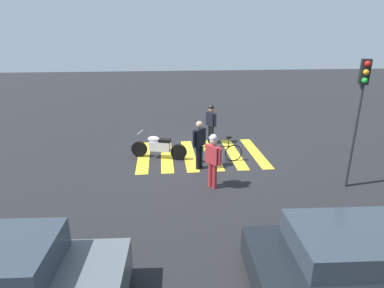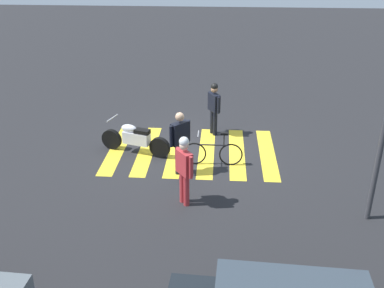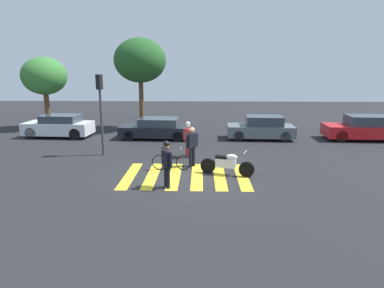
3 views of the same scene
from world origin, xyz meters
TOP-DOWN VIEW (x-y plane):
  - ground_plane at (0.00, 0.00)m, footprint 60.00×60.00m
  - police_motorcycle at (1.64, 0.20)m, footprint 2.15×0.90m
  - leaning_bicycle at (-0.65, 0.81)m, footprint 1.67×0.46m
  - officer_on_foot at (-0.62, -1.34)m, footprint 0.41×0.58m
  - officer_by_motorcycle at (0.21, 1.33)m, footprint 0.51×0.53m
  - pedestrian_bystander at (-0.03, 2.85)m, footprint 0.44×0.55m
  - crosswalk_stripes at (0.00, 0.00)m, footprint 4.95×3.39m
  - car_white_van at (-8.23, 7.51)m, footprint 4.13×1.99m
  - car_black_suv at (-2.12, 7.22)m, footprint 4.33×2.04m
  - car_grey_coupe at (4.23, 7.21)m, footprint 4.02×1.93m
  - car_red_convertible at (10.39, 7.17)m, footprint 4.67×2.08m
  - traffic_light_pole at (-4.24, 3.20)m, footprint 0.31×0.36m
  - street_tree_near at (-10.23, 10.42)m, footprint 3.02×3.02m
  - street_tree_mid at (-3.56, 10.42)m, footprint 3.51×3.51m

SIDE VIEW (x-z plane):
  - ground_plane at x=0.00m, z-range 0.00..0.00m
  - crosswalk_stripes at x=0.00m, z-range 0.00..0.01m
  - leaning_bicycle at x=-0.65m, z-range -0.13..0.86m
  - police_motorcycle at x=1.64m, z-range -0.06..0.96m
  - car_black_suv at x=-2.12m, z-range -0.02..1.23m
  - car_grey_coupe at x=4.23m, z-range -0.04..1.36m
  - car_white_van at x=-8.23m, z-range -0.02..1.36m
  - car_red_convertible at x=10.39m, z-range -0.03..1.43m
  - officer_on_foot at x=-0.62m, z-range 0.13..1.85m
  - officer_by_motorcycle at x=0.21m, z-range 0.13..1.88m
  - pedestrian_bystander at x=-0.03m, z-range 0.13..1.88m
  - traffic_light_pole at x=-4.24m, z-range 0.69..4.61m
  - street_tree_near at x=-10.23m, z-range 1.16..6.11m
  - street_tree_mid at x=-3.56m, z-range 1.58..7.77m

